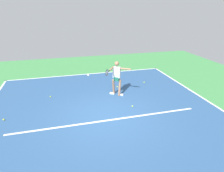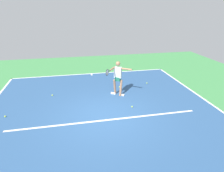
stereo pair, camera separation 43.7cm
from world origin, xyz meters
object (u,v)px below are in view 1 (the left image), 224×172
tennis_ball_far_corner (117,87)px  tennis_ball_centre_court (144,82)px  tennis_ball_by_baseline (132,106)px  tennis_player (117,76)px  tennis_ball_near_service_line (50,97)px  tennis_ball_near_player (4,120)px

tennis_ball_far_corner → tennis_ball_centre_court: bearing=-171.8°
tennis_ball_by_baseline → tennis_ball_centre_court: bearing=-123.2°
tennis_ball_by_baseline → tennis_ball_far_corner: 2.33m
tennis_player → tennis_ball_near_service_line: tennis_player is taller
tennis_ball_centre_court → tennis_ball_near_service_line: bearing=6.8°
tennis_ball_near_player → tennis_ball_by_baseline: bearing=177.4°
tennis_ball_far_corner → tennis_ball_near_service_line: size_ratio=1.00×
tennis_player → tennis_ball_near_player: tennis_player is taller
tennis_player → tennis_ball_centre_court: (-2.02, -1.18, -0.97)m
tennis_ball_near_player → tennis_ball_near_service_line: size_ratio=1.00×
tennis_ball_by_baseline → tennis_ball_near_player: 5.26m
tennis_player → tennis_ball_centre_court: size_ratio=26.40×
tennis_ball_far_corner → tennis_ball_near_service_line: (3.54, 0.38, 0.00)m
tennis_player → tennis_ball_by_baseline: tennis_player is taller
tennis_ball_near_player → tennis_ball_far_corner: size_ratio=1.00×
tennis_ball_centre_court → tennis_ball_near_service_line: 5.28m
tennis_player → tennis_ball_near_service_line: bearing=24.2°
tennis_ball_centre_court → tennis_ball_near_player: (6.94, 2.33, 0.00)m
tennis_player → tennis_ball_by_baseline: size_ratio=26.40×
tennis_player → tennis_ball_far_corner: bearing=-75.1°
tennis_ball_centre_court → tennis_ball_near_player: size_ratio=1.00×
tennis_ball_centre_court → tennis_ball_far_corner: same height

